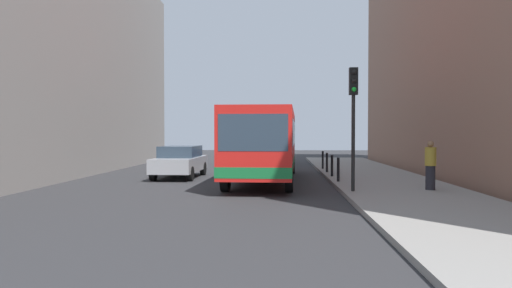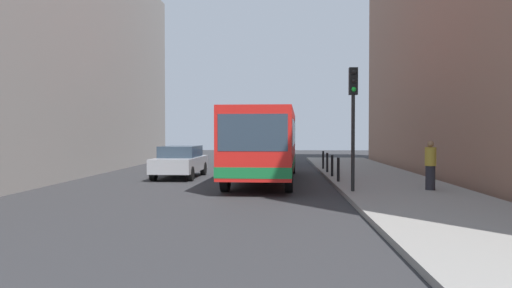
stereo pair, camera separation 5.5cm
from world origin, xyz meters
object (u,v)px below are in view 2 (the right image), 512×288
at_px(bus, 265,141).
at_px(pedestrian_near_signal, 430,165).
at_px(bollard_near, 338,170).
at_px(bollard_mid, 332,166).
at_px(bollard_farthest, 323,160).
at_px(car_behind_bus, 269,152).
at_px(car_beside_bus, 180,161).
at_px(traffic_light, 353,105).
at_px(bollard_far, 327,162).

xyz_separation_m(bus, pedestrian_near_signal, (5.77, -4.34, -0.74)).
bearing_deg(bollard_near, bollard_mid, 90.00).
bearing_deg(bollard_farthest, car_behind_bus, 118.09).
bearing_deg(bollard_farthest, car_beside_bus, -149.94).
xyz_separation_m(car_behind_bus, traffic_light, (3.16, -15.90, 2.22)).
bearing_deg(bollard_far, bus, -134.89).
relative_size(car_behind_bus, bollard_near, 4.66).
height_order(car_behind_bus, traffic_light, traffic_light).
bearing_deg(bollard_far, bollard_farthest, 90.00).
distance_m(car_behind_bus, traffic_light, 16.36).
xyz_separation_m(bollard_near, bollard_far, (0.00, 4.61, 0.00)).
height_order(bollard_far, pedestrian_near_signal, pedestrian_near_signal).
bearing_deg(car_behind_bus, bollard_farthest, 117.14).
height_order(car_beside_bus, car_behind_bus, same).
relative_size(car_beside_bus, bollard_far, 4.69).
xyz_separation_m(traffic_light, bollard_near, (-0.10, 3.24, -2.38)).
distance_m(bollard_mid, pedestrian_near_signal, 5.76).
distance_m(bus, car_beside_bus, 4.29).
height_order(car_beside_bus, bollard_farthest, car_beside_bus).
bearing_deg(car_beside_bus, bollard_near, 159.14).
bearing_deg(bollard_near, bus, 151.38).
height_order(bollard_near, bollard_far, same).
distance_m(bus, pedestrian_near_signal, 7.26).
relative_size(bollard_mid, pedestrian_near_signal, 0.57).
relative_size(bollard_near, bollard_far, 1.00).
bearing_deg(pedestrian_near_signal, bollard_farthest, -92.23).
bearing_deg(bollard_near, pedestrian_near_signal, -44.18).
bearing_deg(bollard_farthest, bus, -119.35).
xyz_separation_m(traffic_light, bollard_mid, (-0.10, 5.54, -2.38)).
height_order(traffic_light, bollard_mid, traffic_light).
height_order(bus, bollard_far, bus).
xyz_separation_m(car_beside_bus, traffic_light, (7.06, -6.13, 2.22)).
xyz_separation_m(bollard_near, pedestrian_near_signal, (2.79, -2.71, 0.36)).
relative_size(car_beside_bus, pedestrian_near_signal, 2.66).
bearing_deg(bollard_near, bollard_farthest, 90.00).
relative_size(bollard_far, bollard_farthest, 1.00).
bearing_deg(car_behind_bus, bollard_far, 109.90).
distance_m(car_beside_bus, pedestrian_near_signal, 11.25).
height_order(car_beside_bus, bollard_mid, car_beside_bus).
height_order(bus, bollard_near, bus).
xyz_separation_m(bollard_near, bollard_farthest, (0.00, 6.92, 0.00)).
distance_m(car_beside_bus, bollard_mid, 6.99).
height_order(car_behind_bus, bollard_far, car_behind_bus).
bearing_deg(bollard_near, car_behind_bus, 103.60).
height_order(bus, bollard_farthest, bus).
distance_m(car_beside_bus, traffic_light, 9.61).
bearing_deg(bollard_far, pedestrian_near_signal, -69.14).
relative_size(car_behind_bus, bollard_farthest, 4.66).
bearing_deg(bollard_mid, car_behind_bus, 106.48).
height_order(bollard_mid, bollard_farthest, same).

